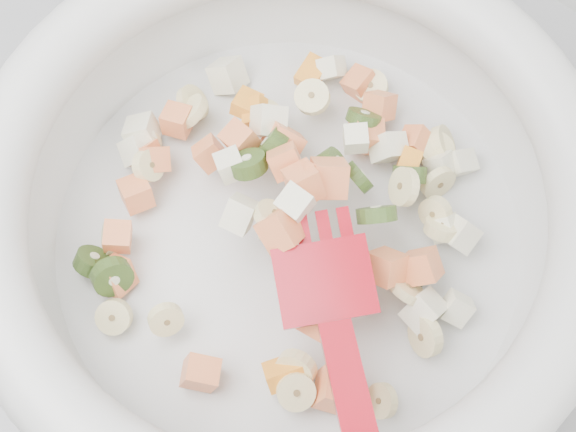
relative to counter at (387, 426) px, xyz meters
The scene contains 2 objects.
counter is the anchor object (origin of this frame).
mixing_bowl 0.53m from the counter, 165.25° to the right, with size 0.44×0.42×0.12m.
Camera 1 is at (0.01, 1.25, 1.44)m, focal length 50.00 mm.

